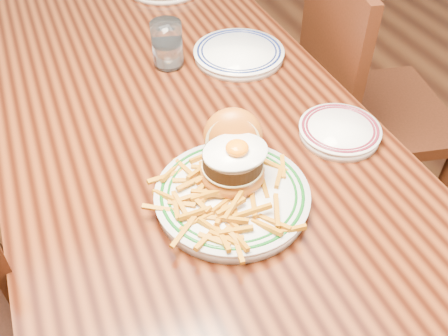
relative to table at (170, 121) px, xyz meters
name	(u,v)px	position (x,y,z in m)	size (l,w,h in m)	color
floor	(184,267)	(0.00, 0.00, -0.66)	(6.00, 6.00, 0.00)	black
table	(170,121)	(0.00, 0.00, 0.00)	(0.85, 1.60, 0.75)	black
chair_right	(359,102)	(0.64, 0.03, -0.14)	(0.54, 0.54, 0.97)	#3C180C
main_plate	(232,181)	(0.01, -0.39, 0.13)	(0.30, 0.32, 0.15)	white
side_plate	(340,131)	(0.31, -0.31, 0.10)	(0.18, 0.18, 0.03)	white
rear_plate	(239,53)	(0.23, 0.08, 0.10)	(0.25, 0.25, 0.03)	white
water_glass	(167,47)	(0.05, 0.13, 0.14)	(0.08, 0.08, 0.12)	white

